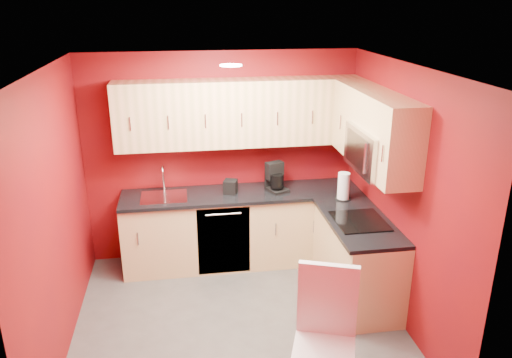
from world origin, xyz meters
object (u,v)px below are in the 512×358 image
object	(u,v)px
coffee_maker	(277,177)
dining_chair	(324,345)
paper_towel	(344,186)
sink	(164,193)
microwave	(376,150)
napkin_holder	(230,187)

from	to	relation	value
coffee_maker	dining_chair	bearing A→B (deg)	-114.16
paper_towel	sink	bearing A→B (deg)	168.66
coffee_maker	paper_towel	world-z (taller)	coffee_maker
microwave	sink	size ratio (longest dim) A/B	1.46
sink	paper_towel	bearing A→B (deg)	-11.34
microwave	dining_chair	distance (m)	1.98
paper_towel	microwave	bearing A→B (deg)	-81.01
sink	microwave	bearing A→B (deg)	-25.60
napkin_holder	dining_chair	bearing A→B (deg)	-79.36
microwave	coffee_maker	distance (m)	1.37
coffee_maker	paper_towel	distance (m)	0.77
paper_towel	dining_chair	xyz separation A→B (m)	(-0.78, -2.00, -0.49)
dining_chair	napkin_holder	bearing A→B (deg)	120.64
sink	napkin_holder	bearing A→B (deg)	-1.27
microwave	dining_chair	world-z (taller)	microwave
sink	coffee_maker	bearing A→B (deg)	-1.63
coffee_maker	dining_chair	distance (m)	2.42
sink	dining_chair	distance (m)	2.72
microwave	napkin_holder	bearing A→B (deg)	143.40
paper_towel	dining_chair	bearing A→B (deg)	-111.39
microwave	sink	distance (m)	2.43
coffee_maker	napkin_holder	world-z (taller)	coffee_maker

